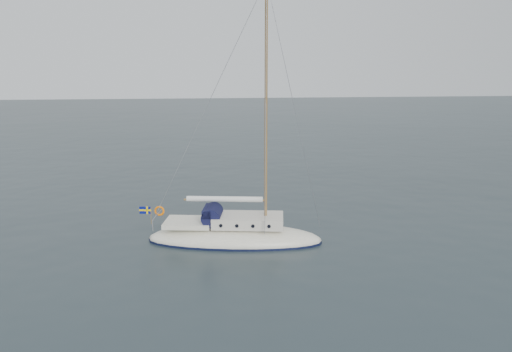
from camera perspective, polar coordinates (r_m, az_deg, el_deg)
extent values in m
plane|color=black|center=(27.17, -0.66, -7.60)|extent=(300.00, 300.00, 0.00)
ellipsoid|color=white|center=(27.22, -2.45, -7.23)|extent=(9.37, 2.92, 1.56)
cube|color=beige|center=(26.97, -0.92, -5.00)|extent=(3.75, 1.98, 0.57)
cube|color=white|center=(26.80, -7.81, -5.60)|extent=(2.50, 1.98, 0.26)
cylinder|color=black|center=(26.71, -5.03, -4.57)|extent=(1.00, 1.72, 1.00)
cube|color=black|center=(26.64, -5.49, -4.16)|extent=(0.47, 1.72, 0.42)
cylinder|color=brown|center=(26.02, 1.10, 7.75)|extent=(0.16, 0.16, 12.50)
cylinder|color=brown|center=(25.99, 1.11, 9.12)|extent=(0.05, 2.29, 0.05)
cylinder|color=brown|center=(26.54, -3.61, -2.81)|extent=(4.37, 0.10, 0.10)
cylinder|color=silver|center=(26.52, -3.61, -2.70)|extent=(4.07, 0.29, 0.29)
cylinder|color=gray|center=(26.71, -11.42, -4.78)|extent=(0.04, 2.29, 0.04)
torus|color=#FF6F02|center=(27.31, -11.47, -4.41)|extent=(0.56, 0.10, 0.56)
cylinder|color=brown|center=(26.76, -12.20, -5.01)|extent=(0.03, 0.03, 0.94)
cube|color=#060F63|center=(26.70, -12.90, -4.39)|extent=(0.62, 0.02, 0.40)
cube|color=#FDCB03|center=(26.70, -12.90, -4.39)|extent=(0.65, 0.03, 0.09)
cube|color=#FDCB03|center=(26.69, -12.65, -4.38)|extent=(0.09, 0.03, 0.42)
cylinder|color=black|center=(27.79, -3.97, -4.52)|extent=(0.19, 0.06, 0.19)
cylinder|color=black|center=(25.88, -3.61, -5.76)|extent=(0.19, 0.06, 0.19)
cylinder|color=black|center=(27.86, -2.26, -4.46)|extent=(0.19, 0.06, 0.19)
cylinder|color=black|center=(25.96, -1.77, -5.68)|extent=(0.19, 0.06, 0.19)
cylinder|color=black|center=(27.96, -0.56, -4.39)|extent=(0.19, 0.06, 0.19)
cylinder|color=black|center=(26.07, 0.06, -5.60)|extent=(0.19, 0.06, 0.19)
cylinder|color=black|center=(28.09, 1.13, -4.32)|extent=(0.19, 0.06, 0.19)
cylinder|color=black|center=(26.20, 1.87, -5.52)|extent=(0.19, 0.06, 0.19)
cube|color=#4C4D52|center=(28.33, -8.14, -6.66)|extent=(1.59, 0.65, 0.09)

